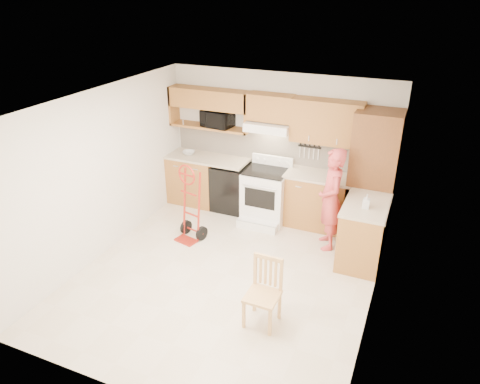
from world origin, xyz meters
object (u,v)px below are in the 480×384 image
Objects in this scene: microwave at (217,119)px; person at (331,199)px; dining_chair at (262,294)px; hand_truck at (188,207)px; range at (265,192)px.

person is (2.25, -0.74, -0.82)m from microwave.
microwave reaches higher than dining_chair.
hand_truck is 1.35× the size of dining_chair.
hand_truck is (-0.90, -1.07, 0.04)m from range.
person reaches higher than hand_truck.
range is at bearing 63.60° from hand_truck.
person is 1.88× the size of dining_chair.
person is (1.21, -0.39, 0.27)m from range.
range is 2.63m from dining_chair.
range is at bearing -11.01° from microwave.
hand_truck is (-2.11, -0.68, -0.23)m from person.
range is 0.93× the size of hand_truck.
person is 1.39× the size of hand_truck.
dining_chair is (0.88, -2.48, -0.11)m from range.
microwave is at bearing 125.41° from dining_chair.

